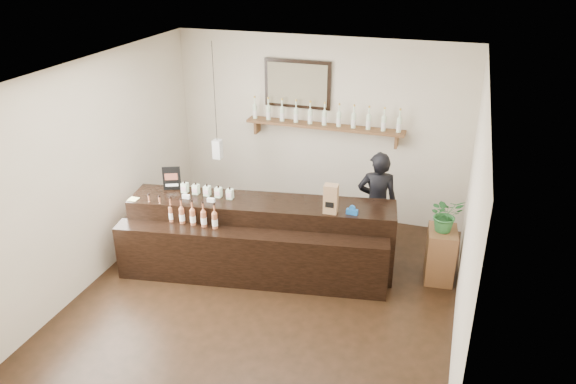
% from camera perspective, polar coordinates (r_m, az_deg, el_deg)
% --- Properties ---
extents(ground, '(5.00, 5.00, 0.00)m').
position_cam_1_polar(ground, '(7.09, -2.30, -10.66)').
color(ground, black).
rests_on(ground, ground).
extents(room_shell, '(5.00, 5.00, 5.00)m').
position_cam_1_polar(room_shell, '(6.26, -2.56, 2.16)').
color(room_shell, beige).
rests_on(room_shell, ground).
extents(back_wall_decor, '(2.66, 0.96, 1.69)m').
position_cam_1_polar(back_wall_decor, '(8.42, 2.06, 8.54)').
color(back_wall_decor, brown).
rests_on(back_wall_decor, ground).
extents(counter, '(3.51, 1.46, 1.13)m').
position_cam_1_polar(counter, '(7.39, -3.03, -4.91)').
color(counter, black).
rests_on(counter, ground).
extents(promo_sign, '(0.22, 0.11, 0.33)m').
position_cam_1_polar(promo_sign, '(7.66, -11.73, 1.37)').
color(promo_sign, black).
rests_on(promo_sign, counter).
extents(paper_bag, '(0.18, 0.14, 0.37)m').
position_cam_1_polar(paper_bag, '(6.89, 4.38, -0.70)').
color(paper_bag, olive).
rests_on(paper_bag, counter).
extents(tape_dispenser, '(0.15, 0.07, 0.12)m').
position_cam_1_polar(tape_dispenser, '(6.94, 6.52, -1.91)').
color(tape_dispenser, '#1755A1').
rests_on(tape_dispenser, counter).
extents(side_cabinet, '(0.40, 0.52, 0.71)m').
position_cam_1_polar(side_cabinet, '(7.52, 15.22, -6.15)').
color(side_cabinet, brown).
rests_on(side_cabinet, ground).
extents(potted_plant, '(0.53, 0.50, 0.45)m').
position_cam_1_polar(potted_plant, '(7.25, 15.72, -2.20)').
color(potted_plant, '#2A6A30').
rests_on(potted_plant, side_cabinet).
extents(shopkeeper, '(0.68, 0.51, 1.69)m').
position_cam_1_polar(shopkeeper, '(7.75, 9.05, -0.48)').
color(shopkeeper, black).
rests_on(shopkeeper, ground).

